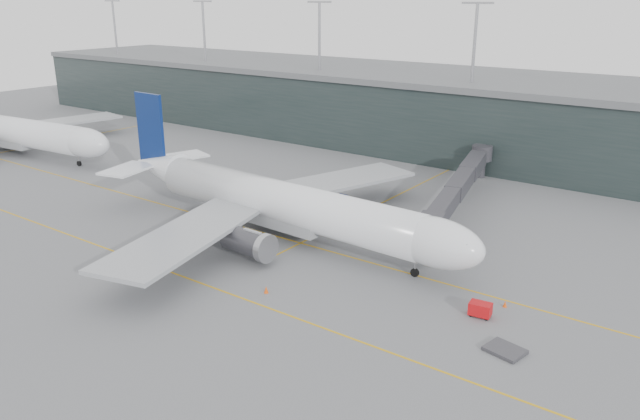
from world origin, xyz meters
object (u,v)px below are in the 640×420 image
Objects in this scene: jet_bridge at (473,182)px; second_aircraft at (8,131)px; main_aircraft at (281,203)px; gse_cart at (480,309)px.

jet_bridge is 0.73× the size of second_aircraft.
main_aircraft is 1.00× the size of second_aircraft.
gse_cart is at bearing -7.75° from main_aircraft.
jet_bridge is at bearing 7.66° from second_aircraft.
second_aircraft reaches higher than gse_cart.
main_aircraft is 74.20m from second_aircraft.
second_aircraft is at bearing -179.87° from jet_bridge.
main_aircraft is at bearing 162.95° from gse_cart.
gse_cart is (29.97, -5.37, -3.82)m from main_aircraft.
jet_bridge reaches higher than gse_cart.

